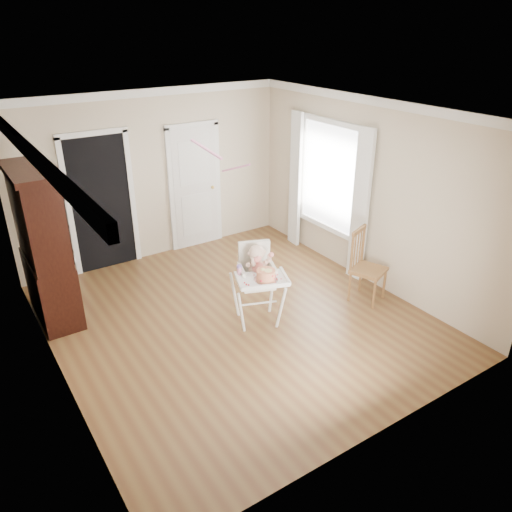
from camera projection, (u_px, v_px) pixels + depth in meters
floor at (237, 318)px, 6.69m from camera, size 5.00×5.00×0.00m
ceiling at (233, 112)px, 5.52m from camera, size 5.00×5.00×0.00m
wall_back at (154, 176)px, 7.99m from camera, size 4.50×0.00×4.50m
wall_left at (43, 271)px, 4.99m from camera, size 0.00×5.00×5.00m
wall_right at (368, 193)px, 7.22m from camera, size 0.00×5.00×5.00m
crown_molding at (233, 118)px, 5.55m from camera, size 4.50×5.00×0.12m
doorway at (101, 201)px, 7.64m from camera, size 1.06×0.05×2.22m
closet_door at (195, 189)px, 8.46m from camera, size 0.96×0.09×2.13m
window_right at (327, 184)px, 7.82m from camera, size 0.13×1.84×2.30m
high_chair at (257, 276)px, 6.34m from camera, size 0.86×0.95×1.11m
baby at (257, 263)px, 6.29m from camera, size 0.30×0.30×0.49m
cake at (266, 275)px, 6.02m from camera, size 0.30×0.30×0.14m
sippy_cup at (239, 270)px, 6.15m from camera, size 0.07×0.07×0.16m
china_cabinet at (44, 246)px, 6.32m from camera, size 0.54×1.21×2.05m
dining_chair at (367, 268)px, 6.96m from camera, size 0.56×0.56×1.05m
streamer at (206, 149)px, 5.42m from camera, size 0.14×0.48×0.15m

